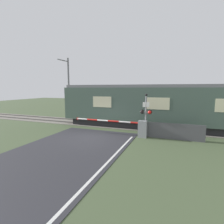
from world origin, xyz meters
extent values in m
plane|color=#475638|center=(0.00, 0.00, 0.00)|extent=(80.00, 80.00, 0.00)
cube|color=slate|center=(0.00, 4.50, 0.01)|extent=(36.00, 3.20, 0.03)
cube|color=#595451|center=(0.00, 3.78, 0.08)|extent=(36.00, 0.08, 0.10)
cube|color=#595451|center=(0.00, 5.22, 0.08)|extent=(36.00, 0.08, 0.10)
cube|color=black|center=(4.22, 4.50, 0.30)|extent=(15.77, 2.45, 0.60)
cube|color=#42564C|center=(4.22, 4.50, 2.05)|extent=(17.15, 2.88, 2.90)
cube|color=slate|center=(4.22, 4.50, 3.62)|extent=(16.80, 2.65, 0.24)
cube|color=beige|center=(4.22, 3.05, 2.27)|extent=(1.71, 0.02, 0.93)
cube|color=beige|center=(-0.49, 3.05, 2.27)|extent=(1.71, 0.02, 0.93)
cube|color=gray|center=(3.42, 1.23, 0.59)|extent=(0.60, 0.44, 1.18)
cylinder|color=gray|center=(3.42, 1.23, 1.01)|extent=(0.16, 0.16, 0.18)
cylinder|color=red|center=(2.99, 1.23, 1.01)|extent=(0.88, 0.11, 0.11)
cylinder|color=white|center=(2.11, 1.23, 1.01)|extent=(0.88, 0.11, 0.11)
cylinder|color=red|center=(1.23, 1.23, 1.01)|extent=(0.88, 0.11, 0.11)
cylinder|color=white|center=(0.35, 1.23, 1.01)|extent=(0.88, 0.11, 0.11)
cylinder|color=red|center=(-0.52, 1.23, 1.01)|extent=(0.88, 0.11, 0.11)
cylinder|color=white|center=(-1.40, 1.23, 1.01)|extent=(0.88, 0.11, 0.11)
cylinder|color=red|center=(-1.84, 1.23, 1.01)|extent=(0.20, 0.02, 0.20)
cylinder|color=gray|center=(3.59, 1.41, 1.45)|extent=(0.11, 0.11, 2.89)
cube|color=gray|center=(3.59, 1.41, 1.79)|extent=(0.66, 0.07, 0.07)
sphere|color=black|center=(3.32, 1.36, 1.79)|extent=(0.24, 0.24, 0.24)
sphere|color=red|center=(3.86, 1.36, 1.79)|extent=(0.24, 0.24, 0.24)
cylinder|color=black|center=(3.32, 1.47, 1.79)|extent=(0.30, 0.06, 0.30)
cylinder|color=black|center=(3.86, 1.47, 1.79)|extent=(0.30, 0.06, 0.30)
cube|color=white|center=(3.59, 1.37, 2.31)|extent=(0.45, 0.02, 0.34)
sphere|color=black|center=(3.59, 1.41, 2.99)|extent=(0.18, 0.18, 0.18)
cylinder|color=slate|center=(-6.33, 6.66, 3.43)|extent=(0.20, 0.20, 6.86)
cube|color=slate|center=(-6.33, 5.76, 6.46)|extent=(0.10, 1.80, 0.08)
cube|color=#4C4C51|center=(5.40, 1.46, 0.55)|extent=(4.03, 0.06, 1.10)
camera|label=1|loc=(5.65, -10.75, 3.45)|focal=28.00mm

